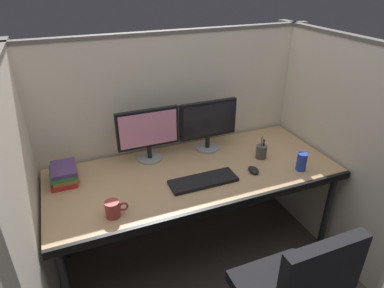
{
  "coord_description": "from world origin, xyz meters",
  "views": [
    {
      "loc": [
        -0.72,
        -1.44,
        1.94
      ],
      "look_at": [
        0.0,
        0.35,
        0.92
      ],
      "focal_mm": 31.37,
      "sensor_mm": 36.0,
      "label": 1
    }
  ],
  "objects_px": {
    "keyboard_main": "(204,181)",
    "book_stack": "(64,174)",
    "monitor_right": "(208,122)",
    "coffee_mug": "(113,209)",
    "desk": "(196,178)",
    "computer_mouse": "(254,170)",
    "soda_can": "(302,162)",
    "monitor_left": "(148,132)",
    "pen_cup": "(261,152)"
  },
  "relations": [
    {
      "from": "computer_mouse",
      "to": "desk",
      "type": "bearing_deg",
      "value": 158.0
    },
    {
      "from": "book_stack",
      "to": "coffee_mug",
      "type": "bearing_deg",
      "value": -63.4
    },
    {
      "from": "coffee_mug",
      "to": "soda_can",
      "type": "height_order",
      "value": "soda_can"
    },
    {
      "from": "book_stack",
      "to": "computer_mouse",
      "type": "bearing_deg",
      "value": -16.96
    },
    {
      "from": "monitor_left",
      "to": "keyboard_main",
      "type": "bearing_deg",
      "value": -59.83
    },
    {
      "from": "desk",
      "to": "monitor_right",
      "type": "height_order",
      "value": "monitor_right"
    },
    {
      "from": "desk",
      "to": "coffee_mug",
      "type": "height_order",
      "value": "coffee_mug"
    },
    {
      "from": "book_stack",
      "to": "monitor_right",
      "type": "bearing_deg",
      "value": 3.09
    },
    {
      "from": "monitor_left",
      "to": "book_stack",
      "type": "height_order",
      "value": "monitor_left"
    },
    {
      "from": "desk",
      "to": "soda_can",
      "type": "height_order",
      "value": "soda_can"
    },
    {
      "from": "monitor_left",
      "to": "book_stack",
      "type": "distance_m",
      "value": 0.6
    },
    {
      "from": "book_stack",
      "to": "desk",
      "type": "bearing_deg",
      "value": -14.66
    },
    {
      "from": "keyboard_main",
      "to": "soda_can",
      "type": "xyz_separation_m",
      "value": [
        0.66,
        -0.11,
        0.05
      ]
    },
    {
      "from": "monitor_left",
      "to": "soda_can",
      "type": "relative_size",
      "value": 3.52
    },
    {
      "from": "keyboard_main",
      "to": "computer_mouse",
      "type": "xyz_separation_m",
      "value": [
        0.35,
        -0.02,
        0.01
      ]
    },
    {
      "from": "computer_mouse",
      "to": "coffee_mug",
      "type": "bearing_deg",
      "value": -174.04
    },
    {
      "from": "monitor_right",
      "to": "monitor_left",
      "type": "bearing_deg",
      "value": 178.5
    },
    {
      "from": "computer_mouse",
      "to": "book_stack",
      "type": "relative_size",
      "value": 0.44
    },
    {
      "from": "desk",
      "to": "computer_mouse",
      "type": "xyz_separation_m",
      "value": [
        0.35,
        -0.14,
        0.07
      ]
    },
    {
      "from": "keyboard_main",
      "to": "coffee_mug",
      "type": "xyz_separation_m",
      "value": [
        -0.58,
        -0.11,
        0.04
      ]
    },
    {
      "from": "book_stack",
      "to": "soda_can",
      "type": "distance_m",
      "value": 1.54
    },
    {
      "from": "monitor_right",
      "to": "coffee_mug",
      "type": "distance_m",
      "value": 0.95
    },
    {
      "from": "monitor_left",
      "to": "soda_can",
      "type": "distance_m",
      "value": 1.04
    },
    {
      "from": "desk",
      "to": "monitor_left",
      "type": "distance_m",
      "value": 0.45
    },
    {
      "from": "monitor_left",
      "to": "keyboard_main",
      "type": "height_order",
      "value": "monitor_left"
    },
    {
      "from": "soda_can",
      "to": "computer_mouse",
      "type": "bearing_deg",
      "value": 163.62
    },
    {
      "from": "desk",
      "to": "monitor_right",
      "type": "xyz_separation_m",
      "value": [
        0.21,
        0.27,
        0.27
      ]
    },
    {
      "from": "keyboard_main",
      "to": "coffee_mug",
      "type": "bearing_deg",
      "value": -168.89
    },
    {
      "from": "pen_cup",
      "to": "soda_can",
      "type": "xyz_separation_m",
      "value": [
        0.16,
        -0.24,
        0.01
      ]
    },
    {
      "from": "computer_mouse",
      "to": "soda_can",
      "type": "height_order",
      "value": "soda_can"
    },
    {
      "from": "monitor_right",
      "to": "coffee_mug",
      "type": "xyz_separation_m",
      "value": [
        -0.79,
        -0.51,
        -0.17
      ]
    },
    {
      "from": "soda_can",
      "to": "coffee_mug",
      "type": "bearing_deg",
      "value": -179.67
    },
    {
      "from": "book_stack",
      "to": "soda_can",
      "type": "relative_size",
      "value": 1.78
    },
    {
      "from": "monitor_right",
      "to": "coffee_mug",
      "type": "relative_size",
      "value": 3.41
    },
    {
      "from": "keyboard_main",
      "to": "book_stack",
      "type": "relative_size",
      "value": 1.98
    },
    {
      "from": "monitor_left",
      "to": "pen_cup",
      "type": "relative_size",
      "value": 2.61
    },
    {
      "from": "computer_mouse",
      "to": "pen_cup",
      "type": "height_order",
      "value": "pen_cup"
    },
    {
      "from": "monitor_right",
      "to": "coffee_mug",
      "type": "height_order",
      "value": "monitor_right"
    },
    {
      "from": "monitor_left",
      "to": "desk",
      "type": "bearing_deg",
      "value": -49.96
    },
    {
      "from": "desk",
      "to": "keyboard_main",
      "type": "xyz_separation_m",
      "value": [
        0.0,
        -0.13,
        0.06
      ]
    },
    {
      "from": "coffee_mug",
      "to": "pen_cup",
      "type": "bearing_deg",
      "value": 12.69
    },
    {
      "from": "monitor_right",
      "to": "coffee_mug",
      "type": "bearing_deg",
      "value": -147.23
    },
    {
      "from": "desk",
      "to": "monitor_right",
      "type": "relative_size",
      "value": 4.42
    },
    {
      "from": "computer_mouse",
      "to": "coffee_mug",
      "type": "height_order",
      "value": "coffee_mug"
    },
    {
      "from": "desk",
      "to": "keyboard_main",
      "type": "bearing_deg",
      "value": -89.17
    },
    {
      "from": "monitor_left",
      "to": "computer_mouse",
      "type": "distance_m",
      "value": 0.75
    },
    {
      "from": "desk",
      "to": "book_stack",
      "type": "bearing_deg",
      "value": 165.34
    },
    {
      "from": "monitor_right",
      "to": "soda_can",
      "type": "distance_m",
      "value": 0.69
    },
    {
      "from": "keyboard_main",
      "to": "computer_mouse",
      "type": "relative_size",
      "value": 4.48
    },
    {
      "from": "soda_can",
      "to": "desk",
      "type": "bearing_deg",
      "value": 160.57
    }
  ]
}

